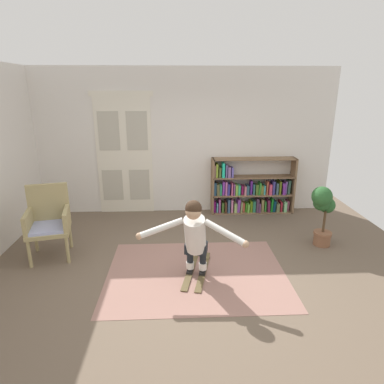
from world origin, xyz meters
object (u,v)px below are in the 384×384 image
object	(u,v)px
skis_pair	(197,271)
person_skier	(195,234)
potted_plant	(323,209)
wicker_chair	(49,220)
bookshelf	(250,191)

from	to	relation	value
skis_pair	person_skier	size ratio (longest dim) A/B	0.73
potted_plant	skis_pair	bearing A→B (deg)	-159.43
potted_plant	wicker_chair	bearing A→B (deg)	-177.92
bookshelf	skis_pair	distance (m)	2.67
bookshelf	person_skier	xyz separation A→B (m)	(-1.28, -2.50, 0.22)
wicker_chair	person_skier	world-z (taller)	person_skier
potted_plant	bookshelf	bearing A→B (deg)	119.17
wicker_chair	skis_pair	distance (m)	2.38
bookshelf	person_skier	bearing A→B (deg)	-117.04
person_skier	skis_pair	bearing A→B (deg)	77.68
person_skier	bookshelf	bearing A→B (deg)	62.96
potted_plant	skis_pair	distance (m)	2.32
bookshelf	wicker_chair	size ratio (longest dim) A/B	1.55
bookshelf	wicker_chair	bearing A→B (deg)	-153.93
wicker_chair	potted_plant	size ratio (longest dim) A/B	1.08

